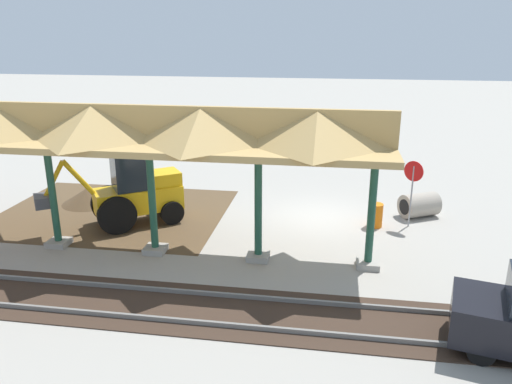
% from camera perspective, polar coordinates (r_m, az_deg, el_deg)
% --- Properties ---
extents(ground_plane, '(120.00, 120.00, 0.00)m').
position_cam_1_polar(ground_plane, '(19.93, 7.29, -2.89)').
color(ground_plane, '#9E998E').
extents(dirt_work_zone, '(8.99, 7.00, 0.01)m').
position_cam_1_polar(dirt_work_zone, '(21.12, -15.96, -2.23)').
color(dirt_work_zone, brown).
rests_on(dirt_work_zone, ground).
extents(platform_canopy, '(15.08, 3.20, 4.90)m').
position_cam_1_polar(platform_canopy, '(15.85, -12.32, 7.06)').
color(platform_canopy, '#9E998E').
rests_on(platform_canopy, ground).
extents(rail_tracks, '(60.00, 2.58, 0.15)m').
position_cam_1_polar(rail_tracks, '(13.26, 6.13, -14.15)').
color(rail_tracks, slate).
rests_on(rail_tracks, ground).
extents(stop_sign, '(0.63, 0.48, 2.54)m').
position_cam_1_polar(stop_sign, '(19.19, 17.49, 1.35)').
color(stop_sign, gray).
rests_on(stop_sign, ground).
extents(backhoe, '(4.89, 3.93, 2.82)m').
position_cam_1_polar(backhoe, '(19.31, -13.78, 0.02)').
color(backhoe, '#EAB214').
rests_on(backhoe, ground).
extents(dirt_mound, '(4.61, 4.61, 1.40)m').
position_cam_1_polar(dirt_mound, '(22.54, -18.47, -1.20)').
color(dirt_mound, brown).
rests_on(dirt_mound, ground).
extents(concrete_pipe, '(1.71, 1.52, 0.95)m').
position_cam_1_polar(concrete_pipe, '(20.76, 18.16, -1.42)').
color(concrete_pipe, '#9E9384').
rests_on(concrete_pipe, ground).
extents(traffic_barrel, '(0.56, 0.56, 0.90)m').
position_cam_1_polar(traffic_barrel, '(19.24, 13.45, -2.60)').
color(traffic_barrel, orange).
rests_on(traffic_barrel, ground).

